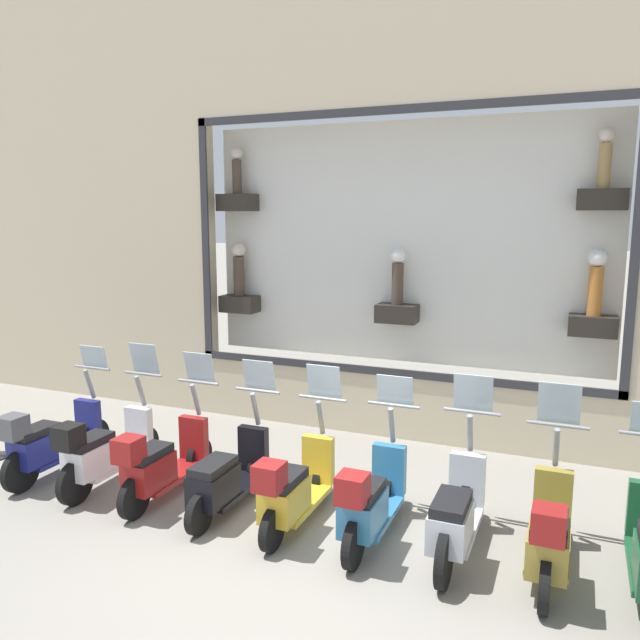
% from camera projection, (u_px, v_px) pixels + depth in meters
% --- Properties ---
extents(ground_plane, '(120.00, 120.00, 0.00)m').
position_uv_depth(ground_plane, '(296.00, 544.00, 6.49)').
color(ground_plane, gray).
extents(building_facade, '(1.20, 36.00, 9.50)m').
position_uv_depth(building_facade, '(399.00, 110.00, 8.96)').
color(building_facade, beige).
rests_on(building_facade, ground_plane).
extents(scooter_olive_1, '(1.80, 0.61, 1.69)m').
position_uv_depth(scooter_olive_1, '(549.00, 534.00, 5.77)').
color(scooter_olive_1, black).
rests_on(scooter_olive_1, ground_plane).
extents(scooter_silver_2, '(1.81, 0.60, 1.69)m').
position_uv_depth(scooter_silver_2, '(456.00, 515.00, 6.16)').
color(scooter_silver_2, black).
rests_on(scooter_silver_2, ground_plane).
extents(scooter_teal_3, '(1.80, 0.60, 1.59)m').
position_uv_depth(scooter_teal_3, '(370.00, 501.00, 6.42)').
color(scooter_teal_3, black).
rests_on(scooter_teal_3, ground_plane).
extents(scooter_yellow_4, '(1.79, 0.61, 1.64)m').
position_uv_depth(scooter_yellow_4, '(293.00, 488.00, 6.75)').
color(scooter_yellow_4, black).
rests_on(scooter_yellow_4, ground_plane).
extents(scooter_black_5, '(1.79, 0.60, 1.61)m').
position_uv_depth(scooter_black_5, '(227.00, 477.00, 7.14)').
color(scooter_black_5, black).
rests_on(scooter_black_5, ground_plane).
extents(scooter_red_6, '(1.80, 0.61, 1.64)m').
position_uv_depth(scooter_red_6, '(160.00, 463.00, 7.41)').
color(scooter_red_6, black).
rests_on(scooter_red_6, ground_plane).
extents(scooter_white_7, '(1.81, 0.61, 1.69)m').
position_uv_depth(scooter_white_7, '(103.00, 451.00, 7.75)').
color(scooter_white_7, black).
rests_on(scooter_white_7, ground_plane).
extents(scooter_navy_8, '(1.81, 0.61, 1.58)m').
position_uv_depth(scooter_navy_8, '(50.00, 442.00, 8.07)').
color(scooter_navy_8, black).
rests_on(scooter_navy_8, ground_plane).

